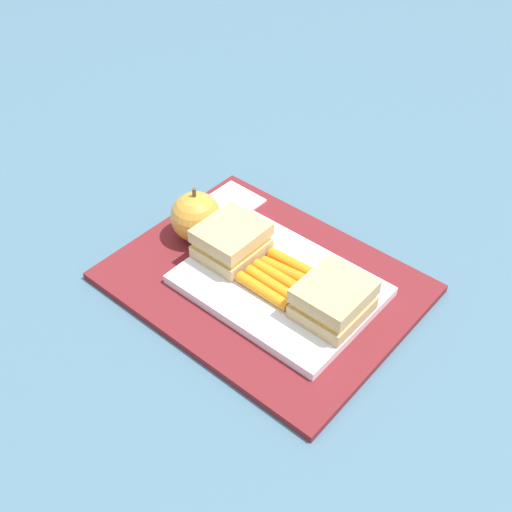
% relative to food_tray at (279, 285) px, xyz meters
% --- Properties ---
extents(ground_plane, '(2.40, 2.40, 0.00)m').
position_rel_food_tray_xyz_m(ground_plane, '(0.03, 0.00, -0.02)').
color(ground_plane, '#42667A').
extents(lunchbag_mat, '(0.36, 0.28, 0.01)m').
position_rel_food_tray_xyz_m(lunchbag_mat, '(0.03, 0.00, -0.01)').
color(lunchbag_mat, maroon).
rests_on(lunchbag_mat, ground_plane).
extents(food_tray, '(0.23, 0.17, 0.01)m').
position_rel_food_tray_xyz_m(food_tray, '(0.00, 0.00, 0.00)').
color(food_tray, white).
rests_on(food_tray, lunchbag_mat).
extents(sandwich_half_left, '(0.07, 0.08, 0.04)m').
position_rel_food_tray_xyz_m(sandwich_half_left, '(-0.08, 0.00, 0.03)').
color(sandwich_half_left, tan).
rests_on(sandwich_half_left, food_tray).
extents(sandwich_half_right, '(0.07, 0.08, 0.04)m').
position_rel_food_tray_xyz_m(sandwich_half_right, '(0.08, 0.00, 0.03)').
color(sandwich_half_right, tan).
rests_on(sandwich_half_right, food_tray).
extents(carrot_sticks_bundle, '(0.08, 0.07, 0.02)m').
position_rel_food_tray_xyz_m(carrot_sticks_bundle, '(0.00, 0.00, 0.01)').
color(carrot_sticks_bundle, orange).
rests_on(carrot_sticks_bundle, food_tray).
extents(apple, '(0.07, 0.07, 0.08)m').
position_rel_food_tray_xyz_m(apple, '(0.15, -0.01, 0.03)').
color(apple, gold).
rests_on(apple, lunchbag_mat).
extents(paper_napkin, '(0.07, 0.07, 0.00)m').
position_rel_food_tray_xyz_m(paper_napkin, '(0.16, -0.09, -0.00)').
color(paper_napkin, white).
rests_on(paper_napkin, lunchbag_mat).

